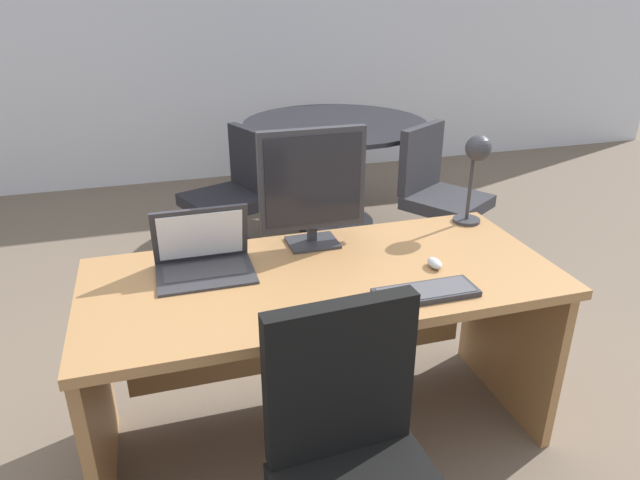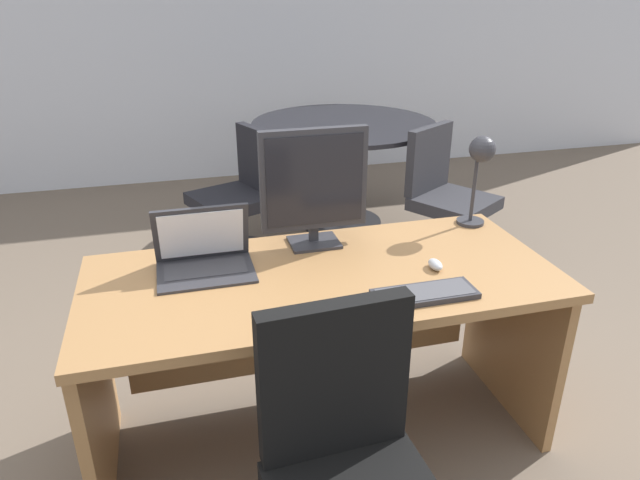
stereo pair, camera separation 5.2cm
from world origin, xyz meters
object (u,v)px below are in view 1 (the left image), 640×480
keyboard (426,292)px  mouse (435,263)px  desk_lamp (476,160)px  meeting_table (335,148)px  meeting_chair_far (232,208)px  monitor (312,184)px  laptop (203,251)px  desk (319,317)px  meeting_chair_near (439,208)px

keyboard → mouse: 0.22m
mouse → desk_lamp: (0.34, 0.34, 0.27)m
keyboard → meeting_table: 2.43m
desk_lamp → meeting_chair_far: bearing=118.8°
meeting_chair_far → desk_lamp: bearing=-61.2°
monitor → laptop: (-0.45, -0.10, -0.19)m
desk → mouse: bearing=-15.9°
desk → meeting_chair_near: meeting_chair_near is taller
desk → meeting_table: meeting_table is taller
monitor → meeting_chair_far: 1.68m
laptop → meeting_chair_near: (1.63, 1.22, -0.46)m
desk → laptop: size_ratio=4.93×
meeting_table → mouse: bearing=-98.4°
mouse → keyboard: bearing=-124.5°
meeting_table → meeting_chair_far: 0.93m
desk → mouse: (0.42, -0.12, 0.23)m
meeting_table → keyboard: bearing=-100.7°
mouse → meeting_table: (0.33, 2.21, -0.16)m
desk_lamp → meeting_chair_near: size_ratio=0.45×
laptop → meeting_chair_near: laptop is taller
keyboard → desk_lamp: bearing=48.2°
meeting_table → meeting_chair_far: meeting_chair_far is taller
monitor → keyboard: bearing=-63.6°
keyboard → desk_lamp: desk_lamp is taller
laptop → mouse: laptop is taller
keyboard → meeting_table: meeting_table is taller
mouse → desk: bearing=164.1°
desk_lamp → keyboard: bearing=-131.8°
desk_lamp → meeting_table: desk_lamp is taller
monitor → laptop: 0.50m
keyboard → meeting_chair_far: bearing=100.5°
keyboard → meeting_chair_far: (-0.38, 2.06, -0.41)m
meeting_table → meeting_chair_near: 0.92m
laptop → keyboard: (0.70, -0.42, -0.06)m
meeting_chair_far → desk: bearing=-87.1°
laptop → desk: bearing=-15.9°
desk_lamp → meeting_table: bearing=90.5°
mouse → desk_lamp: bearing=44.8°
monitor → mouse: (0.38, -0.33, -0.24)m
meeting_chair_near → keyboard: bearing=-119.6°
desk → keyboard: size_ratio=4.85×
meeting_table → meeting_chair_near: size_ratio=1.50×
laptop → keyboard: size_ratio=0.98×
desk_lamp → monitor: bearing=-179.5°
monitor → meeting_table: bearing=69.4°
mouse → meeting_chair_near: size_ratio=0.09×
desk → meeting_chair_near: size_ratio=1.94×
keyboard → meeting_table: (0.45, 2.39, -0.15)m
monitor → keyboard: size_ratio=1.34×
desk → mouse: 0.49m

